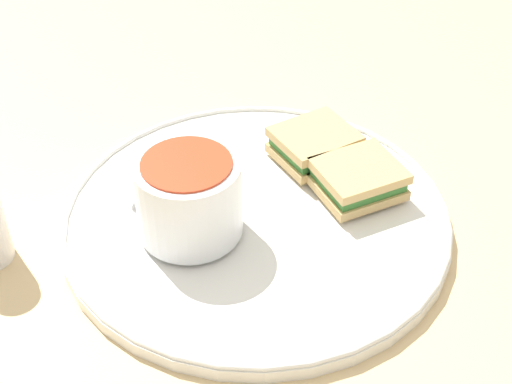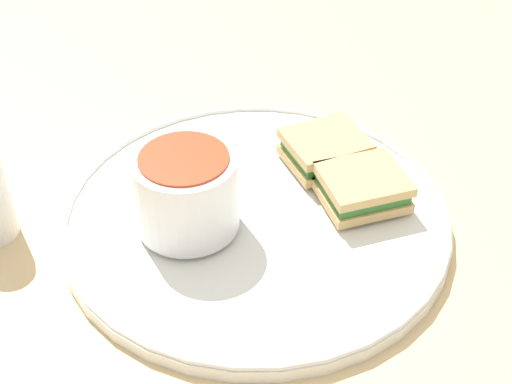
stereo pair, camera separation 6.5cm
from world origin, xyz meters
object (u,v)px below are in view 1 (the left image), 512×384
(soup_bowl, at_px, (188,195))
(sandwich_half_near, at_px, (358,179))
(sandwich_half_far, at_px, (314,144))
(spoon, at_px, (152,189))

(soup_bowl, xyz_separation_m, sandwich_half_near, (-0.02, -0.16, -0.02))
(sandwich_half_near, bearing_deg, soup_bowl, 83.63)
(sandwich_half_near, bearing_deg, sandwich_half_far, 9.41)
(sandwich_half_near, height_order, sandwich_half_far, same)
(soup_bowl, bearing_deg, sandwich_half_near, -96.37)
(soup_bowl, distance_m, sandwich_half_near, 0.17)
(soup_bowl, height_order, spoon, soup_bowl)
(sandwich_half_near, distance_m, sandwich_half_far, 0.07)
(soup_bowl, height_order, sandwich_half_near, soup_bowl)
(spoon, relative_size, sandwich_half_near, 1.57)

